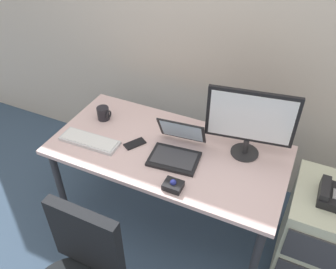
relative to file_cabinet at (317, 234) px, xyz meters
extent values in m
plane|color=#384C65|center=(-1.03, -0.05, -0.35)|extent=(8.00, 8.00, 0.00)
cube|color=beige|center=(-1.03, 0.68, 1.05)|extent=(6.00, 0.10, 2.80)
cube|color=beige|center=(-1.03, -0.05, 0.37)|extent=(1.55, 0.77, 0.03)
cylinder|color=#2D2D33|center=(-1.75, -0.37, 0.00)|extent=(0.05, 0.05, 0.70)
cylinder|color=#2D2D33|center=(-0.31, -0.37, 0.00)|extent=(0.05, 0.05, 0.70)
cylinder|color=#2D2D33|center=(-1.75, 0.27, 0.00)|extent=(0.05, 0.05, 0.70)
cylinder|color=#2D2D33|center=(-0.31, 0.27, 0.00)|extent=(0.05, 0.05, 0.70)
cube|color=beige|center=(0.00, 0.00, 0.00)|extent=(0.42, 0.52, 0.70)
cube|color=#38383D|center=(0.00, -0.26, 0.15)|extent=(0.38, 0.01, 0.24)
cube|color=black|center=(0.00, -0.02, 0.38)|extent=(0.17, 0.20, 0.06)
cube|color=black|center=(-0.06, -0.02, 0.42)|extent=(0.05, 0.18, 0.04)
cube|color=black|center=(-1.11, -0.86, 0.40)|extent=(0.40, 0.06, 0.42)
cylinder|color=#262628|center=(-0.56, 0.12, 0.39)|extent=(0.18, 0.18, 0.01)
cylinder|color=#262628|center=(-0.56, 0.12, 0.45)|extent=(0.04, 0.04, 0.10)
cube|color=black|center=(-0.56, 0.12, 0.67)|extent=(0.54, 0.11, 0.35)
cube|color=white|center=(-0.56, 0.11, 0.67)|extent=(0.49, 0.08, 0.31)
cube|color=silver|center=(-1.54, -0.21, 0.40)|extent=(0.41, 0.15, 0.02)
cube|color=white|center=(-1.54, -0.21, 0.41)|extent=(0.38, 0.13, 0.01)
cube|color=black|center=(-0.95, -0.13, 0.39)|extent=(0.33, 0.25, 0.02)
cube|color=#38383D|center=(-0.95, -0.13, 0.41)|extent=(0.29, 0.19, 0.00)
cube|color=black|center=(-0.97, 0.03, 0.50)|extent=(0.32, 0.14, 0.20)
cube|color=silver|center=(-0.97, 0.02, 0.50)|extent=(0.28, 0.12, 0.17)
cube|color=black|center=(-0.86, -0.35, 0.40)|extent=(0.11, 0.09, 0.04)
sphere|color=navy|center=(-0.86, -0.35, 0.43)|extent=(0.04, 0.04, 0.04)
cylinder|color=black|center=(-1.60, 0.06, 0.43)|extent=(0.09, 0.09, 0.10)
torus|color=black|center=(-1.55, 0.06, 0.43)|extent=(0.01, 0.06, 0.06)
cube|color=black|center=(-1.25, -0.10, 0.39)|extent=(0.13, 0.16, 0.01)
camera|label=1|loc=(-0.31, -1.61, 1.90)|focal=37.23mm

